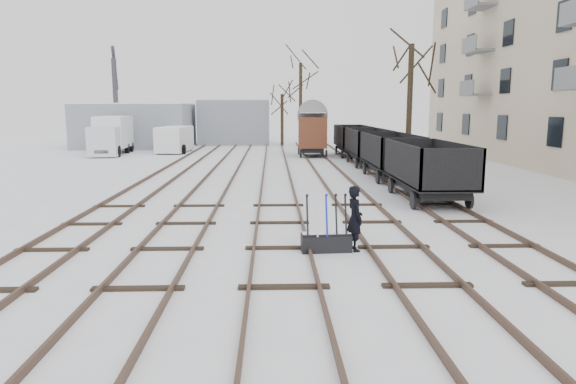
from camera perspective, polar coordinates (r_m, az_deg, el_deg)
name	(u,v)px	position (r m, az deg, el deg)	size (l,w,h in m)	color
ground	(281,249)	(13.67, -0.75, -6.34)	(120.00, 120.00, 0.00)	white
tracks	(276,177)	(27.08, -1.29, 1.67)	(13.90, 52.00, 0.16)	black
shed_left	(136,125)	(50.81, -16.49, 7.13)	(10.00, 8.00, 4.10)	gray
shed_right	(235,122)	(53.31, -5.91, 7.77)	(7.00, 6.00, 4.50)	gray
ground_frame	(326,241)	(13.39, 4.27, -5.45)	(1.33, 0.51, 1.49)	black
worker	(355,218)	(13.45, 7.44, -2.93)	(0.62, 0.41, 1.71)	black
freight_wagon_a	(427,178)	(21.33, 15.21, 1.46)	(2.27, 5.69, 2.32)	black
freight_wagon_b	(391,162)	(27.47, 11.34, 3.31)	(2.27, 5.69, 2.32)	black
freight_wagon_c	(368,151)	(33.70, 8.89, 4.48)	(2.27, 5.69, 2.32)	black
freight_wagon_d	(353,144)	(39.99, 7.20, 5.27)	(2.27, 5.69, 2.32)	black
box_van_wagon	(312,131)	(39.51, 2.71, 6.81)	(2.55, 4.48, 3.33)	black
lorry	(111,135)	(43.14, -19.03, 6.01)	(2.44, 6.73, 3.01)	black
panel_van	(175,139)	(43.76, -12.49, 5.77)	(2.48, 4.99, 2.13)	silver
crane	(118,122)	(49.18, -18.41, 7.36)	(2.18, 5.38, 9.02)	#323338
tree_near	(409,111)	(28.93, 13.32, 8.78)	(0.30, 0.30, 7.05)	black
tree_far_left	(282,120)	(50.41, -0.66, 8.01)	(0.30, 0.30, 4.99)	black
tree_far_right	(301,106)	(46.89, 1.40, 9.51)	(0.30, 0.30, 7.62)	black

